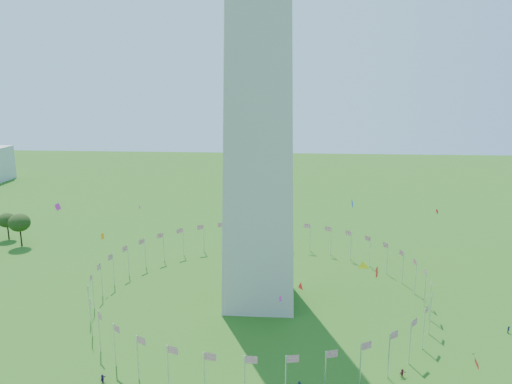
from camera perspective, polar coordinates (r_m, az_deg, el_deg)
flag_ring at (r=124.92m, az=0.43°, el=-10.49°), size 80.24×80.24×9.00m
kites_aloft at (r=94.04m, az=7.16°, el=-7.49°), size 105.37×77.30×39.77m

